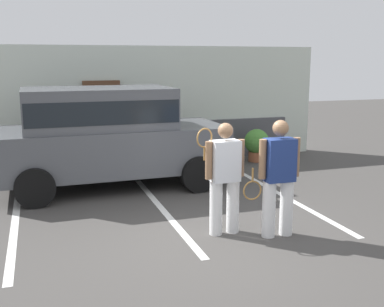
{
  "coord_description": "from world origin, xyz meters",
  "views": [
    {
      "loc": [
        -2.41,
        -6.21,
        2.6
      ],
      "look_at": [
        0.02,
        1.2,
        1.05
      ],
      "focal_mm": 44.32,
      "sensor_mm": 36.0,
      "label": 1
    }
  ],
  "objects_px": {
    "parked_suv": "(106,132)",
    "potted_plant_by_porch": "(224,149)",
    "potted_plant_secondary": "(257,143)",
    "tennis_player_woman": "(278,177)",
    "tennis_player_man": "(225,177)"
  },
  "relations": [
    {
      "from": "parked_suv",
      "to": "potted_plant_by_porch",
      "type": "distance_m",
      "value": 3.43
    },
    {
      "from": "potted_plant_by_porch",
      "to": "potted_plant_secondary",
      "type": "xyz_separation_m",
      "value": [
        0.95,
        0.08,
        0.07
      ]
    },
    {
      "from": "tennis_player_woman",
      "to": "potted_plant_by_porch",
      "type": "xyz_separation_m",
      "value": [
        1.08,
        4.84,
        -0.51
      ]
    },
    {
      "from": "potted_plant_secondary",
      "to": "parked_suv",
      "type": "bearing_deg",
      "value": -161.5
    },
    {
      "from": "tennis_player_man",
      "to": "potted_plant_secondary",
      "type": "height_order",
      "value": "tennis_player_man"
    },
    {
      "from": "parked_suv",
      "to": "tennis_player_woman",
      "type": "height_order",
      "value": "parked_suv"
    },
    {
      "from": "tennis_player_man",
      "to": "potted_plant_by_porch",
      "type": "relative_size",
      "value": 2.38
    },
    {
      "from": "tennis_player_man",
      "to": "potted_plant_secondary",
      "type": "xyz_separation_m",
      "value": [
        2.75,
        4.58,
        -0.42
      ]
    },
    {
      "from": "tennis_player_man",
      "to": "potted_plant_by_porch",
      "type": "xyz_separation_m",
      "value": [
        1.8,
        4.5,
        -0.49
      ]
    },
    {
      "from": "parked_suv",
      "to": "potted_plant_secondary",
      "type": "bearing_deg",
      "value": 17.4
    },
    {
      "from": "tennis_player_man",
      "to": "tennis_player_woman",
      "type": "xyz_separation_m",
      "value": [
        0.72,
        -0.34,
        0.02
      ]
    },
    {
      "from": "tennis_player_woman",
      "to": "potted_plant_secondary",
      "type": "relative_size",
      "value": 2.08
    },
    {
      "from": "tennis_player_woman",
      "to": "potted_plant_by_porch",
      "type": "bearing_deg",
      "value": -101.43
    },
    {
      "from": "parked_suv",
      "to": "tennis_player_woman",
      "type": "relative_size",
      "value": 2.65
    },
    {
      "from": "tennis_player_man",
      "to": "tennis_player_woman",
      "type": "distance_m",
      "value": 0.79
    }
  ]
}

